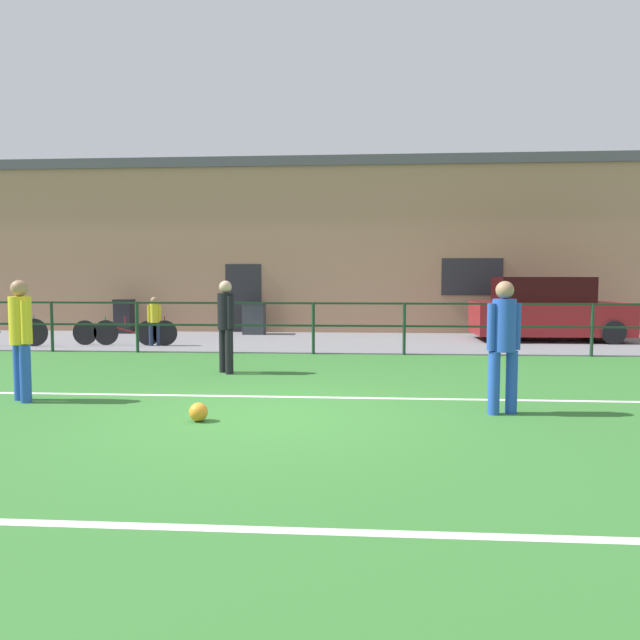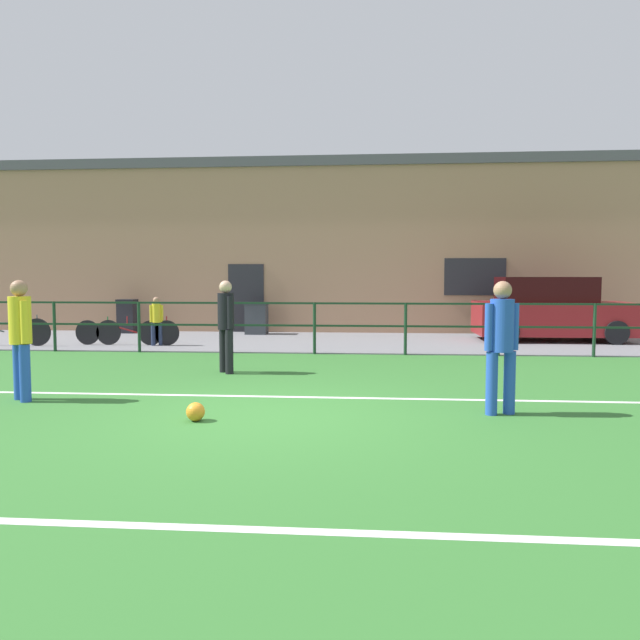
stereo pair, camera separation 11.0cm
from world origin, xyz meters
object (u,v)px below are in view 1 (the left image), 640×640
at_px(soccer_ball_match, 198,412).
at_px(bicycle_parked_0, 135,332).
at_px(trash_bin_0, 254,318).
at_px(player_goalkeeper, 226,321).
at_px(player_striker, 504,339).
at_px(bicycle_parked_1, 1,332).
at_px(player_winger, 21,333).
at_px(bicycle_parked_2, 116,332).
at_px(trash_bin_1, 124,316).
at_px(spectator_child, 154,318).
at_px(parked_car_red, 547,311).

bearing_deg(soccer_ball_match, bicycle_parked_0, 116.07).
xyz_separation_m(bicycle_parked_0, trash_bin_0, (2.41, 3.11, 0.15)).
distance_m(player_goalkeeper, trash_bin_0, 7.12).
relative_size(player_striker, bicycle_parked_1, 0.70).
bearing_deg(bicycle_parked_1, player_winger, -55.95).
relative_size(player_winger, bicycle_parked_2, 0.75).
height_order(bicycle_parked_1, trash_bin_1, trash_bin_1).
distance_m(bicycle_parked_0, trash_bin_0, 3.93).
relative_size(player_goalkeeper, trash_bin_0, 1.75).
height_order(soccer_ball_match, trash_bin_1, trash_bin_1).
xyz_separation_m(bicycle_parked_0, trash_bin_1, (-1.56, 3.17, 0.19)).
relative_size(spectator_child, bicycle_parked_1, 0.51).
bearing_deg(spectator_child, bicycle_parked_2, -21.25).
distance_m(parked_car_red, bicycle_parked_2, 11.15).
relative_size(bicycle_parked_1, bicycle_parked_2, 1.06).
bearing_deg(player_winger, trash_bin_1, -34.57).
xyz_separation_m(bicycle_parked_2, trash_bin_1, (-1.09, 3.17, 0.19)).
height_order(parked_car_red, bicycle_parked_2, parked_car_red).
bearing_deg(bicycle_parked_0, spectator_child, -3.40).
distance_m(player_goalkeeper, parked_car_red, 9.37).
distance_m(spectator_child, trash_bin_1, 3.81).
relative_size(soccer_ball_match, trash_bin_1, 0.22).
bearing_deg(trash_bin_0, bicycle_parked_0, -127.71).
bearing_deg(soccer_ball_match, trash_bin_0, 96.83).
xyz_separation_m(player_goalkeeper, trash_bin_0, (-0.79, 7.07, -0.44)).
relative_size(player_striker, parked_car_red, 0.42).
relative_size(player_goalkeeper, bicycle_parked_1, 0.69).
xyz_separation_m(player_winger, spectator_child, (-0.44, 6.52, -0.25)).
xyz_separation_m(player_winger, soccer_ball_match, (2.73, -0.97, -0.83)).
distance_m(parked_car_red, trash_bin_0, 8.19).
distance_m(soccer_ball_match, bicycle_parked_2, 8.59).
height_order(player_goalkeeper, player_winger, player_winger).
distance_m(soccer_ball_match, parked_car_red, 11.66).
height_order(player_striker, soccer_ball_match, player_striker).
xyz_separation_m(spectator_child, bicycle_parked_2, (-0.98, 0.03, -0.36)).
bearing_deg(bicycle_parked_1, player_striker, -31.53).
xyz_separation_m(soccer_ball_match, bicycle_parked_0, (-3.68, 7.52, 0.23)).
relative_size(soccer_ball_match, bicycle_parked_0, 0.11).
distance_m(bicycle_parked_1, trash_bin_1, 3.91).
bearing_deg(bicycle_parked_2, bicycle_parked_0, 0.00).
xyz_separation_m(player_goalkeeper, bicycle_parked_2, (-3.67, 3.96, -0.59)).
distance_m(spectator_child, trash_bin_0, 3.68).
xyz_separation_m(player_striker, trash_bin_0, (-4.95, 9.97, -0.45)).
bearing_deg(trash_bin_1, bicycle_parked_2, -71.07).
bearing_deg(player_goalkeeper, bicycle_parked_2, 3.86).
height_order(parked_car_red, trash_bin_0, parked_car_red).
height_order(spectator_child, trash_bin_1, spectator_child).
height_order(player_winger, bicycle_parked_1, player_winger).
bearing_deg(parked_car_red, bicycle_parked_0, -169.69).
bearing_deg(spectator_child, player_goalkeeper, 104.88).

